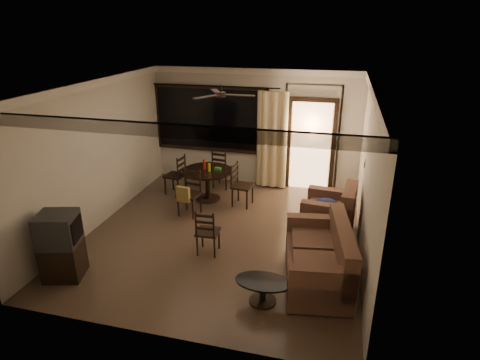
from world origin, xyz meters
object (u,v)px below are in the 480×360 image
(dining_chair_south, at_px, (189,201))
(armchair, at_px, (331,214))
(coffee_table, at_px, (263,288))
(dining_chair_north, at_px, (222,176))
(dining_chair_west, at_px, (176,182))
(tv_cabinet, at_px, (61,246))
(dining_table, at_px, (208,176))
(side_chair, at_px, (208,240))
(dining_chair_east, at_px, (242,193))
(sofa, at_px, (322,260))

(dining_chair_south, relative_size, armchair, 0.93)
(coffee_table, bearing_deg, dining_chair_north, 114.17)
(dining_chair_west, xyz_separation_m, tv_cabinet, (-0.42, -3.51, 0.27))
(dining_chair_west, height_order, dining_chair_north, same)
(dining_table, height_order, tv_cabinet, tv_cabinet)
(dining_chair_south, distance_m, dining_chair_north, 1.64)
(dining_chair_west, bearing_deg, coffee_table, 47.37)
(dining_table, bearing_deg, dining_chair_south, -98.26)
(dining_chair_south, height_order, dining_chair_north, same)
(armchair, bearing_deg, dining_chair_south, -174.77)
(dining_chair_west, distance_m, side_chair, 2.78)
(dining_chair_east, distance_m, coffee_table, 3.31)
(dining_chair_east, bearing_deg, dining_chair_south, 135.70)
(dining_chair_east, distance_m, tv_cabinet, 3.88)
(side_chair, bearing_deg, dining_chair_south, -59.81)
(dining_chair_east, height_order, armchair, armchair)
(dining_table, height_order, dining_chair_west, dining_chair_west)
(dining_chair_east, bearing_deg, coffee_table, -152.65)
(dining_table, relative_size, dining_chair_north, 1.18)
(armchair, bearing_deg, dining_table, 168.22)
(dining_chair_west, relative_size, dining_chair_south, 1.00)
(side_chair, bearing_deg, dining_chair_north, -80.66)
(dining_chair_south, relative_size, dining_chair_north, 1.00)
(armchair, bearing_deg, coffee_table, -104.01)
(dining_chair_east, xyz_separation_m, tv_cabinet, (-2.07, -3.27, 0.27))
(dining_table, xyz_separation_m, dining_chair_east, (0.83, -0.12, -0.27))
(tv_cabinet, distance_m, coffee_table, 3.18)
(dining_chair_south, bearing_deg, dining_table, 89.88)
(sofa, bearing_deg, dining_chair_north, 119.45)
(dining_chair_north, distance_m, side_chair, 3.02)
(dining_chair_west, bearing_deg, armchair, 82.61)
(dining_chair_north, bearing_deg, dining_chair_east, 136.76)
(coffee_table, bearing_deg, sofa, 43.56)
(dining_chair_west, height_order, coffee_table, dining_chair_west)
(side_chair, bearing_deg, coffee_table, 135.48)
(tv_cabinet, bearing_deg, sofa, -2.72)
(side_chair, bearing_deg, tv_cabinet, 28.99)
(dining_chair_south, relative_size, tv_cabinet, 0.87)
(coffee_table, distance_m, side_chair, 1.59)
(side_chair, bearing_deg, sofa, 167.85)
(dining_chair_north, distance_m, coffee_table, 4.41)
(coffee_table, bearing_deg, armchair, 70.10)
(dining_chair_west, xyz_separation_m, coffee_table, (2.75, -3.36, -0.05))
(armchair, bearing_deg, sofa, -87.03)
(armchair, bearing_deg, dining_chair_north, 153.93)
(dining_chair_east, height_order, dining_chair_south, same)
(side_chair, bearing_deg, dining_table, -73.99)
(dining_chair_south, xyz_separation_m, dining_chair_north, (0.23, 1.63, -0.02))
(dining_chair_south, xyz_separation_m, tv_cabinet, (-1.13, -2.54, 0.24))
(dining_table, relative_size, tv_cabinet, 1.03)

